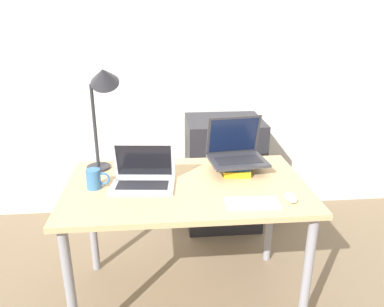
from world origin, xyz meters
The scene contains 10 objects.
wall_back centered at (0.00, 1.57, 1.35)m, with size 8.00×0.05×2.70m.
desk centered at (0.00, 0.39, 0.68)m, with size 1.31×0.79×0.77m.
laptop_left centered at (-0.23, 0.41, 0.82)m, with size 0.36×0.26×0.23m.
book_stack centered at (0.30, 0.56, 0.80)m, with size 0.18×0.27×0.06m.
laptop_on_books centered at (0.31, 0.57, 0.88)m, with size 0.35×0.29×0.26m.
wireless_keyboard centered at (0.31, 0.14, 0.78)m, with size 0.27×0.13×0.01m.
mouse centered at (0.51, 0.16, 0.78)m, with size 0.06×0.10×0.03m.
mug centered at (-0.49, 0.39, 0.82)m, with size 0.12×0.08×0.11m.
desk_lamp centered at (-0.44, 0.63, 1.26)m, with size 0.23×0.20×0.65m.
mini_fridge centered at (0.36, 1.28, 0.44)m, with size 0.58×0.50×0.89m.
Camera 1 is at (-0.14, -1.46, 1.65)m, focal length 35.00 mm.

